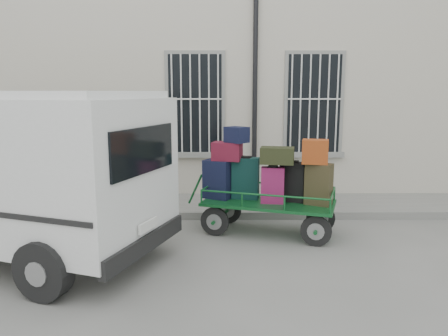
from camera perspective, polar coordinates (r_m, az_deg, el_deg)
ground at (r=7.48m, az=-1.75°, el=-9.79°), size 80.00×80.00×0.00m
building at (r=12.55m, az=-1.29°, el=12.11°), size 24.00×5.15×6.00m
sidewalk at (r=9.56m, az=-1.48°, el=-4.90°), size 24.00×1.70×0.15m
luggage_cart at (r=7.78m, az=5.57°, el=-1.87°), size 2.73×1.70×1.91m
van at (r=7.43m, az=-27.20°, el=0.54°), size 5.42×3.67×2.54m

